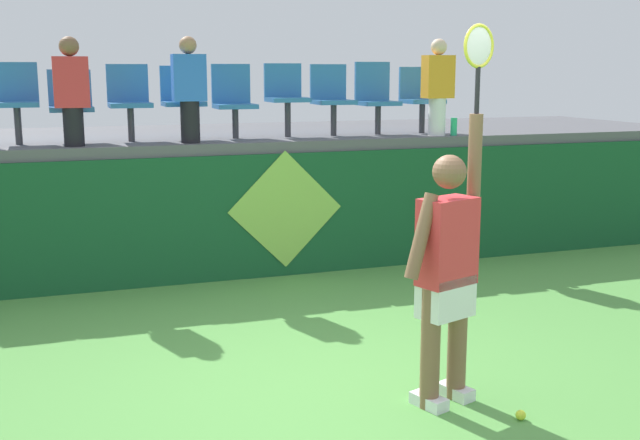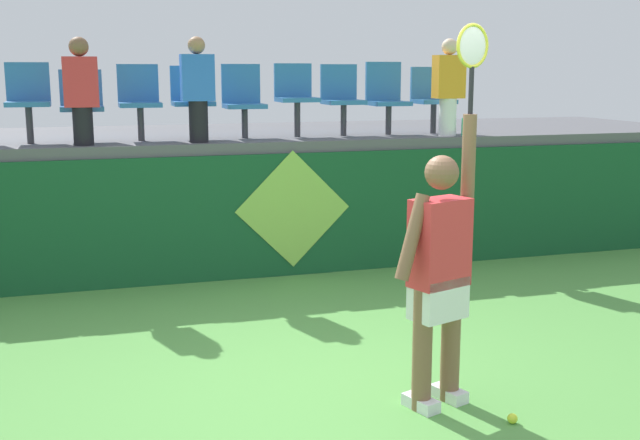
{
  "view_description": "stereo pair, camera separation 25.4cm",
  "coord_description": "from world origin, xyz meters",
  "px_view_note": "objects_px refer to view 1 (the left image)",
  "views": [
    {
      "loc": [
        -1.72,
        -4.81,
        2.21
      ],
      "look_at": [
        0.35,
        1.14,
        1.0
      ],
      "focal_mm": 44.05,
      "sensor_mm": 36.0,
      "label": 1
    },
    {
      "loc": [
        -1.48,
        -4.89,
        2.21
      ],
      "look_at": [
        0.35,
        1.14,
        1.0
      ],
      "focal_mm": 44.05,
      "sensor_mm": 36.0,
      "label": 2
    }
  ],
  "objects_px": {
    "tennis_player": "(447,267)",
    "stadium_chair_8": "(376,95)",
    "tennis_ball": "(521,415)",
    "stadium_chair_4": "(182,98)",
    "stadium_chair_7": "(331,96)",
    "spectator_1": "(71,90)",
    "stadium_chair_1": "(16,98)",
    "stadium_chair_9": "(420,96)",
    "stadium_chair_5": "(233,98)",
    "stadium_chair_2": "(71,103)",
    "stadium_chair_3": "(129,98)",
    "spectator_2": "(438,86)",
    "water_bottle": "(454,127)",
    "spectator_0": "(189,88)",
    "stadium_chair_6": "(286,94)"
  },
  "relations": [
    {
      "from": "stadium_chair_4",
      "to": "water_bottle",
      "type": "bearing_deg",
      "value": -9.55
    },
    {
      "from": "spectator_1",
      "to": "stadium_chair_9",
      "type": "bearing_deg",
      "value": 6.16
    },
    {
      "from": "stadium_chair_6",
      "to": "stadium_chair_7",
      "type": "relative_size",
      "value": 1.01
    },
    {
      "from": "stadium_chair_5",
      "to": "spectator_2",
      "type": "relative_size",
      "value": 0.74
    },
    {
      "from": "stadium_chair_8",
      "to": "spectator_0",
      "type": "relative_size",
      "value": 0.78
    },
    {
      "from": "tennis_player",
      "to": "spectator_0",
      "type": "distance_m",
      "value": 4.08
    },
    {
      "from": "stadium_chair_1",
      "to": "spectator_0",
      "type": "bearing_deg",
      "value": -14.76
    },
    {
      "from": "tennis_ball",
      "to": "stadium_chair_4",
      "type": "bearing_deg",
      "value": 105.93
    },
    {
      "from": "spectator_2",
      "to": "stadium_chair_7",
      "type": "bearing_deg",
      "value": 158.05
    },
    {
      "from": "tennis_ball",
      "to": "stadium_chair_2",
      "type": "relative_size",
      "value": 0.09
    },
    {
      "from": "tennis_player",
      "to": "stadium_chair_9",
      "type": "bearing_deg",
      "value": 66.14
    },
    {
      "from": "tennis_player",
      "to": "stadium_chair_4",
      "type": "bearing_deg",
      "value": 103.17
    },
    {
      "from": "tennis_ball",
      "to": "spectator_2",
      "type": "bearing_deg",
      "value": 69.87
    },
    {
      "from": "spectator_0",
      "to": "spectator_2",
      "type": "height_order",
      "value": "spectator_2"
    },
    {
      "from": "stadium_chair_3",
      "to": "stadium_chair_4",
      "type": "height_order",
      "value": "stadium_chair_3"
    },
    {
      "from": "stadium_chair_7",
      "to": "spectator_1",
      "type": "relative_size",
      "value": 0.76
    },
    {
      "from": "stadium_chair_8",
      "to": "water_bottle",
      "type": "bearing_deg",
      "value": -34.24
    },
    {
      "from": "stadium_chair_8",
      "to": "spectator_0",
      "type": "xyz_separation_m",
      "value": [
        -2.3,
        -0.45,
        0.11
      ]
    },
    {
      "from": "water_bottle",
      "to": "stadium_chair_5",
      "type": "bearing_deg",
      "value": 168.17
    },
    {
      "from": "tennis_player",
      "to": "spectator_2",
      "type": "height_order",
      "value": "spectator_2"
    },
    {
      "from": "stadium_chair_2",
      "to": "stadium_chair_8",
      "type": "bearing_deg",
      "value": 0.13
    },
    {
      "from": "stadium_chair_4",
      "to": "stadium_chair_6",
      "type": "bearing_deg",
      "value": -0.03
    },
    {
      "from": "tennis_player",
      "to": "spectator_1",
      "type": "bearing_deg",
      "value": 119.54
    },
    {
      "from": "stadium_chair_7",
      "to": "spectator_2",
      "type": "xyz_separation_m",
      "value": [
        1.14,
        -0.46,
        0.12
      ]
    },
    {
      "from": "spectator_1",
      "to": "spectator_2",
      "type": "distance_m",
      "value": 4.05
    },
    {
      "from": "stadium_chair_6",
      "to": "spectator_1",
      "type": "height_order",
      "value": "spectator_1"
    },
    {
      "from": "stadium_chair_7",
      "to": "spectator_1",
      "type": "distance_m",
      "value": 2.94
    },
    {
      "from": "tennis_player",
      "to": "tennis_ball",
      "type": "xyz_separation_m",
      "value": [
        0.34,
        -0.42,
        -0.91
      ]
    },
    {
      "from": "stadium_chair_8",
      "to": "tennis_ball",
      "type": "bearing_deg",
      "value": -101.65
    },
    {
      "from": "stadium_chair_8",
      "to": "stadium_chair_9",
      "type": "bearing_deg",
      "value": -0.83
    },
    {
      "from": "tennis_player",
      "to": "stadium_chair_6",
      "type": "xyz_separation_m",
      "value": [
        0.18,
        4.25,
        1.0
      ]
    },
    {
      "from": "stadium_chair_3",
      "to": "spectator_2",
      "type": "xyz_separation_m",
      "value": [
        3.45,
        -0.46,
        0.12
      ]
    },
    {
      "from": "spectator_2",
      "to": "stadium_chair_3",
      "type": "bearing_deg",
      "value": 172.41
    },
    {
      "from": "stadium_chair_2",
      "to": "stadium_chair_7",
      "type": "xyz_separation_m",
      "value": [
        2.9,
        0.0,
        0.04
      ]
    },
    {
      "from": "stadium_chair_4",
      "to": "tennis_player",
      "type": "bearing_deg",
      "value": -76.83
    },
    {
      "from": "stadium_chair_4",
      "to": "stadium_chair_7",
      "type": "relative_size",
      "value": 0.98
    },
    {
      "from": "spectator_1",
      "to": "tennis_ball",
      "type": "bearing_deg",
      "value": -59.43
    },
    {
      "from": "stadium_chair_3",
      "to": "tennis_player",
      "type": "bearing_deg",
      "value": -69.82
    },
    {
      "from": "spectator_0",
      "to": "spectator_1",
      "type": "xyz_separation_m",
      "value": [
        -1.17,
        0.01,
        -0.01
      ]
    },
    {
      "from": "stadium_chair_7",
      "to": "stadium_chair_8",
      "type": "height_order",
      "value": "stadium_chair_8"
    },
    {
      "from": "stadium_chair_8",
      "to": "stadium_chair_6",
      "type": "bearing_deg",
      "value": -179.52
    },
    {
      "from": "tennis_player",
      "to": "stadium_chair_8",
      "type": "height_order",
      "value": "tennis_player"
    },
    {
      "from": "stadium_chair_3",
      "to": "stadium_chair_5",
      "type": "bearing_deg",
      "value": 0.21
    },
    {
      "from": "stadium_chair_9",
      "to": "tennis_ball",
      "type": "bearing_deg",
      "value": -108.3
    },
    {
      "from": "stadium_chair_5",
      "to": "stadium_chair_2",
      "type": "bearing_deg",
      "value": -179.8
    },
    {
      "from": "stadium_chair_6",
      "to": "stadium_chair_9",
      "type": "xyz_separation_m",
      "value": [
        1.7,
        0.0,
        -0.03
      ]
    },
    {
      "from": "stadium_chair_1",
      "to": "stadium_chair_7",
      "type": "relative_size",
      "value": 1.02
    },
    {
      "from": "stadium_chair_1",
      "to": "stadium_chair_7",
      "type": "xyz_separation_m",
      "value": [
        3.43,
        0.0,
        -0.02
      ]
    },
    {
      "from": "spectator_0",
      "to": "stadium_chair_4",
      "type": "bearing_deg",
      "value": 90.0
    },
    {
      "from": "tennis_ball",
      "to": "stadium_chair_5",
      "type": "xyz_separation_m",
      "value": [
        -0.76,
        4.68,
        1.86
      ]
    }
  ]
}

